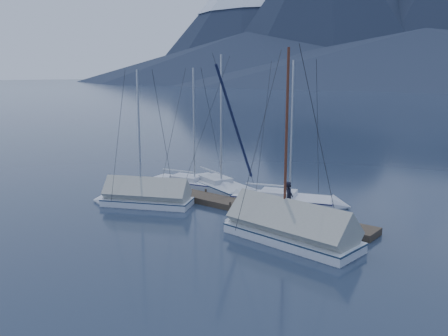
{
  "coord_description": "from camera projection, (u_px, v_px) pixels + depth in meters",
  "views": [
    {
      "loc": [
        16.55,
        -18.54,
        7.5
      ],
      "look_at": [
        0.0,
        2.0,
        2.2
      ],
      "focal_mm": 38.0,
      "sensor_mm": 36.0,
      "label": 1
    }
  ],
  "objects": [
    {
      "name": "mooring_posts",
      "position": [
        217.0,
        198.0,
        27.58
      ],
      "size": [
        15.12,
        1.52,
        0.35
      ],
      "color": "#382D23",
      "rests_on": "ground"
    },
    {
      "name": "sailboat_open_left",
      "position": [
        201.0,
        185.0,
        31.61
      ],
      "size": [
        6.74,
        3.16,
        8.61
      ],
      "color": "silver",
      "rests_on": "ground"
    },
    {
      "name": "dock",
      "position": [
        224.0,
        203.0,
        27.32
      ],
      "size": [
        18.0,
        1.5,
        0.54
      ],
      "color": "#382D23",
      "rests_on": "ground"
    },
    {
      "name": "sailboat_open_mid",
      "position": [
        225.0,
        189.0,
        30.43
      ],
      "size": [
        7.44,
        4.27,
        9.49
      ],
      "color": "silver",
      "rests_on": "ground"
    },
    {
      "name": "sailboat_open_right",
      "position": [
        298.0,
        202.0,
        27.52
      ],
      "size": [
        7.07,
        4.1,
        9.03
      ],
      "color": "silver",
      "rests_on": "ground"
    },
    {
      "name": "sailboat_covered_near",
      "position": [
        281.0,
        229.0,
        21.71
      ],
      "size": [
        7.5,
        3.16,
        9.53
      ],
      "color": "white",
      "rests_on": "ground"
    },
    {
      "name": "ground",
      "position": [
        201.0,
        213.0,
        25.81
      ],
      "size": [
        1000.0,
        1000.0,
        0.0
      ],
      "primitive_type": "plane",
      "color": "#151F31",
      "rests_on": "ground"
    },
    {
      "name": "sailboat_covered_far",
      "position": [
        139.0,
        198.0,
        27.38
      ],
      "size": [
        6.21,
        4.24,
        8.46
      ],
      "color": "white",
      "rests_on": "ground"
    },
    {
      "name": "person",
      "position": [
        289.0,
        198.0,
        24.26
      ],
      "size": [
        0.62,
        0.74,
        1.73
      ],
      "primitive_type": "imported",
      "rotation": [
        0.0,
        0.0,
        1.95
      ],
      "color": "black",
      "rests_on": "dock"
    }
  ]
}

